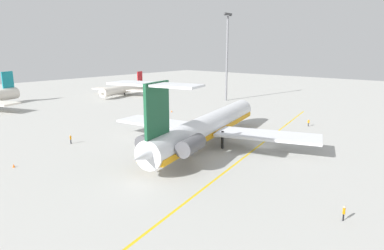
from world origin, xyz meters
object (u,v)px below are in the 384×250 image
(ground_crew_near_tail, at_px, (71,138))
(ground_crew_portside, at_px, (344,211))
(safety_cone_wingtip, at_px, (172,111))
(light_mast, at_px, (227,54))
(safety_cone_nose, at_px, (14,166))
(main_jetliner, at_px, (205,127))
(airliner_mid_left, at_px, (123,89))
(ground_crew_near_nose, at_px, (309,122))

(ground_crew_near_tail, bearing_deg, ground_crew_portside, 162.84)
(safety_cone_wingtip, xyz_separation_m, light_mast, (28.13, 0.63, 15.57))
(ground_crew_portside, distance_m, safety_cone_nose, 46.90)
(ground_crew_near_tail, bearing_deg, safety_cone_nose, 91.55)
(main_jetliner, bearing_deg, airliner_mid_left, 49.65)
(safety_cone_nose, bearing_deg, ground_crew_near_tail, 22.30)
(main_jetliner, bearing_deg, safety_cone_wingtip, 40.36)
(safety_cone_nose, xyz_separation_m, light_mast, (76.94, 13.48, 15.57))
(airliner_mid_left, bearing_deg, safety_cone_nose, 22.49)
(main_jetliner, distance_m, ground_crew_near_tail, 26.02)
(ground_crew_near_nose, bearing_deg, airliner_mid_left, 56.73)
(ground_crew_portside, distance_m, light_mast, 85.25)
(main_jetliner, height_order, ground_crew_near_nose, main_jetliner)
(ground_crew_near_nose, bearing_deg, ground_crew_portside, 176.48)
(main_jetliner, distance_m, airliner_mid_left, 73.86)
(ground_crew_near_nose, bearing_deg, safety_cone_wingtip, 72.49)
(ground_crew_near_nose, bearing_deg, light_mast, 32.01)
(ground_crew_portside, relative_size, light_mast, 0.06)
(main_jetliner, xyz_separation_m, ground_crew_near_nose, (28.42, -8.56, -2.60))
(main_jetliner, xyz_separation_m, safety_cone_wingtip, (20.45, 28.28, -3.42))
(ground_crew_near_nose, bearing_deg, ground_crew_near_tail, 116.70)
(airliner_mid_left, xyz_separation_m, safety_cone_wingtip, (-12.60, -37.77, -2.21))
(safety_cone_nose, bearing_deg, ground_crew_near_nose, -22.91)
(ground_crew_near_nose, xyz_separation_m, ground_crew_near_tail, (-44.02, 29.23, 0.04))
(safety_cone_nose, bearing_deg, main_jetliner, -28.56)
(ground_crew_near_nose, height_order, safety_cone_nose, ground_crew_near_nose)
(ground_crew_near_tail, distance_m, safety_cone_wingtip, 36.86)
(ground_crew_near_tail, bearing_deg, light_mast, -103.43)
(ground_crew_near_nose, bearing_deg, safety_cone_nose, 127.37)
(main_jetliner, height_order, safety_cone_nose, main_jetliner)
(ground_crew_portside, bearing_deg, airliner_mid_left, 163.29)
(safety_cone_nose, height_order, light_mast, light_mast)
(ground_crew_near_nose, height_order, ground_crew_portside, ground_crew_near_nose)
(ground_crew_near_nose, xyz_separation_m, safety_cone_wingtip, (-7.97, 36.84, -0.81))
(ground_crew_near_tail, xyz_separation_m, safety_cone_wingtip, (36.05, 7.61, -0.85))
(main_jetliner, xyz_separation_m, ground_crew_near_tail, (-15.60, 20.67, -2.56))
(safety_cone_wingtip, distance_m, light_mast, 32.16)
(ground_crew_near_tail, xyz_separation_m, ground_crew_portside, (3.10, -49.36, -0.04))
(safety_cone_wingtip, bearing_deg, ground_crew_near_nose, -77.79)
(main_jetliner, height_order, safety_cone_wingtip, main_jetliner)
(main_jetliner, distance_m, ground_crew_portside, 31.40)
(ground_crew_portside, relative_size, safety_cone_wingtip, 3.12)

